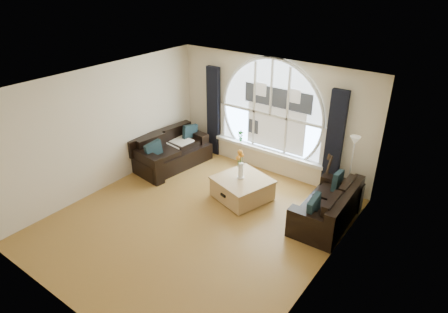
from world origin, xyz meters
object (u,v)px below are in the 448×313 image
Objects in this scene: guitar at (328,175)px; sofa_right at (327,204)px; vase_flowers at (241,161)px; floor_lamp at (350,174)px; coffee_chest at (242,188)px; potted_plant at (241,136)px; sofa_left at (172,150)px.

sofa_right is at bearing -43.03° from guitar.
vase_flowers is 0.44× the size of floor_lamp.
floor_lamp reaches higher than coffee_chest.
sofa_right is at bearing -99.94° from floor_lamp.
vase_flowers is 2.17m from floor_lamp.
vase_flowers is 1.72m from potted_plant.
sofa_right is 6.23× the size of potted_plant.
sofa_left is at bearing -142.43° from guitar.
sofa_right is at bearing 7.33° from vase_flowers.
potted_plant reaches higher than sofa_left.
coffee_chest is 1.81m from potted_plant.
coffee_chest is 0.98× the size of guitar.
sofa_left is at bearing 178.07° from sofa_right.
vase_flowers reaches higher than guitar.
guitar is (1.42, 1.11, 0.28)m from coffee_chest.
sofa_left is 1.81× the size of coffee_chest.
potted_plant is (-0.97, 1.42, -0.17)m from vase_flowers.
vase_flowers is at bearing -174.79° from sofa_right.
sofa_right is 1.61× the size of guitar.
vase_flowers is 2.55× the size of potted_plant.
potted_plant is (-2.45, 0.32, 0.16)m from guitar.
potted_plant is (-2.81, 1.18, 0.29)m from sofa_right.
floor_lamp is at bearing 43.11° from coffee_chest.
vase_flowers is at bearing -154.64° from floor_lamp.
sofa_right is 2.44× the size of vase_flowers.
vase_flowers is at bearing -119.23° from guitar.
floor_lamp is 1.51× the size of guitar.
potted_plant is (-2.93, 0.49, -0.11)m from floor_lamp.
floor_lamp is at bearing 25.36° from vase_flowers.
sofa_left is at bearing -170.35° from floor_lamp.
vase_flowers reaches higher than potted_plant.
floor_lamp is (4.16, 0.71, 0.40)m from sofa_left.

